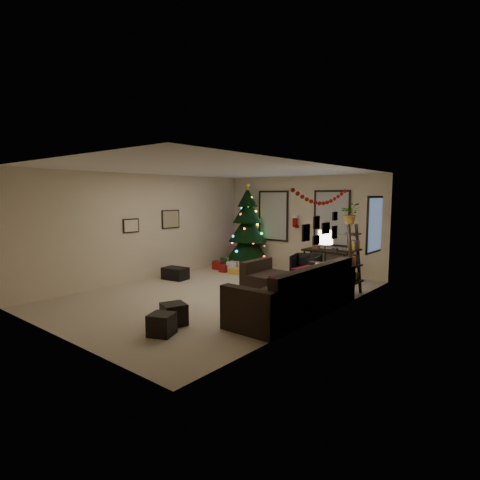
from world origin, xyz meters
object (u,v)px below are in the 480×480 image
(desk, at_px, (327,253))
(desk_chair, at_px, (306,266))
(christmas_tree, at_px, (247,231))
(bookshelf, at_px, (354,261))
(sofa, at_px, (291,293))

(desk, height_order, desk_chair, desk)
(christmas_tree, bearing_deg, bookshelf, -17.94)
(bookshelf, bearing_deg, desk_chair, 154.45)
(christmas_tree, relative_size, desk_chair, 3.96)
(christmas_tree, height_order, desk_chair, christmas_tree)
(desk, relative_size, bookshelf, 0.85)
(christmas_tree, distance_m, desk_chair, 2.51)
(bookshelf, bearing_deg, desk, 133.59)
(sofa, relative_size, bookshelf, 1.98)
(christmas_tree, distance_m, desk, 2.64)
(sofa, distance_m, bookshelf, 1.87)
(sofa, bearing_deg, bookshelf, 74.25)
(christmas_tree, height_order, sofa, christmas_tree)
(bookshelf, bearing_deg, christmas_tree, 162.06)
(christmas_tree, distance_m, bookshelf, 4.15)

